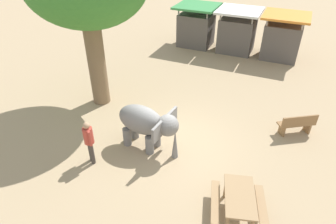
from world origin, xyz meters
The scene contains 8 objects.
ground_plane centered at (0.00, 0.00, 0.00)m, with size 60.00×60.00×0.00m, color tan.
elephant centered at (-0.72, -0.51, 1.04)m, with size 2.36×1.58×1.63m.
person_handler centered at (-2.09, -1.96, 0.95)m, with size 0.42×0.35×1.62m.
wooden_bench centered at (4.10, 2.43, 0.47)m, with size 1.39×1.10×0.88m.
picnic_table_near centered at (2.89, -2.13, 0.59)m, with size 1.83×1.85×0.78m.
market_stall_green centered at (-2.54, 9.90, 1.14)m, with size 2.50×2.50×2.52m.
market_stall_white centered at (0.06, 9.90, 1.14)m, with size 2.50×2.50×2.52m.
market_stall_orange centered at (2.66, 9.90, 1.14)m, with size 2.50×2.50×2.52m.
Camera 1 is at (3.25, -7.74, 6.95)m, focal length 31.41 mm.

